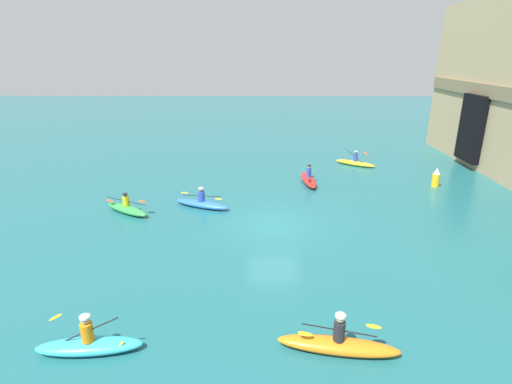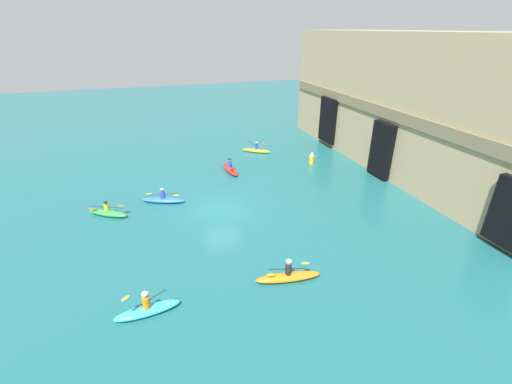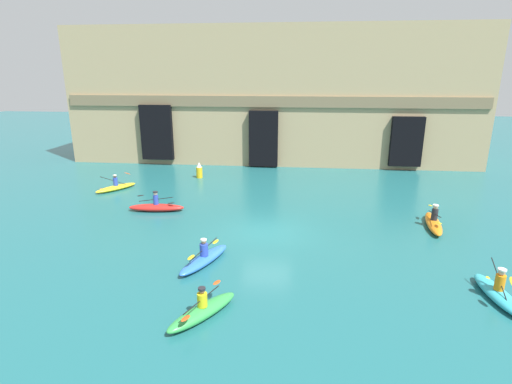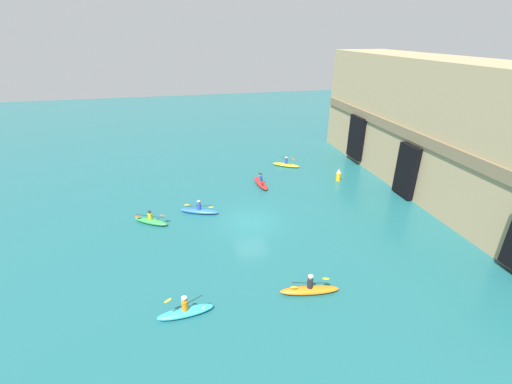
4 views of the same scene
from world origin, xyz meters
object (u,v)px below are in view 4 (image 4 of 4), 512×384
Objects in this scene: kayak_green at (151,221)px; kayak_orange at (310,289)px; kayak_blue at (199,211)px; marker_buoy at (339,175)px; kayak_red at (261,183)px; kayak_cyan at (186,311)px; kayak_yellow at (286,165)px.

kayak_orange is (10.12, 9.16, 0.01)m from kayak_green.
kayak_blue reaches higher than kayak_green.
kayak_red is at bearing -94.62° from marker_buoy.
kayak_blue is 11.15m from kayak_cyan.
kayak_cyan is 2.49× the size of marker_buoy.
kayak_green is 16.87m from kayak_yellow.
kayak_yellow is at bearing -95.38° from kayak_orange.
kayak_yellow is at bearing 132.21° from kayak_red.
kayak_green is at bearing 68.32° from kayak_yellow.
kayak_orange is at bearing -8.52° from kayak_red.
kayak_green is 0.87× the size of kayak_blue.
kayak_cyan reaches higher than kayak_blue.
marker_buoy is at bearing -141.80° from kayak_cyan.
kayak_orange is 6.96m from kayak_cyan.
kayak_red is 2.71× the size of marker_buoy.
kayak_cyan is (0.08, -6.96, -0.01)m from kayak_orange.
kayak_green is 10.44m from kayak_cyan.
kayak_red is at bearing 60.96° from kayak_green.
kayak_red is (-5.16, 10.05, 0.00)m from kayak_green.
marker_buoy is at bearing -142.87° from kayak_blue.
kayak_green is 0.82× the size of kayak_orange.
kayak_blue is at bearing -55.46° from kayak_orange.
kayak_orange reaches higher than marker_buoy.
kayak_orange is 12.20m from kayak_blue.
kayak_yellow is at bearing -117.38° from kayak_blue.
marker_buoy is at bearing 162.65° from kayak_yellow.
kayak_cyan is (11.04, -1.60, 0.01)m from kayak_blue.
kayak_orange is 20.15m from kayak_yellow.
kayak_green is 0.98× the size of kayak_yellow.
kayak_red is at bearing -122.09° from kayak_cyan.
kayak_orange reaches higher than kayak_green.
kayak_blue is (-10.96, -5.36, -0.02)m from kayak_orange.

